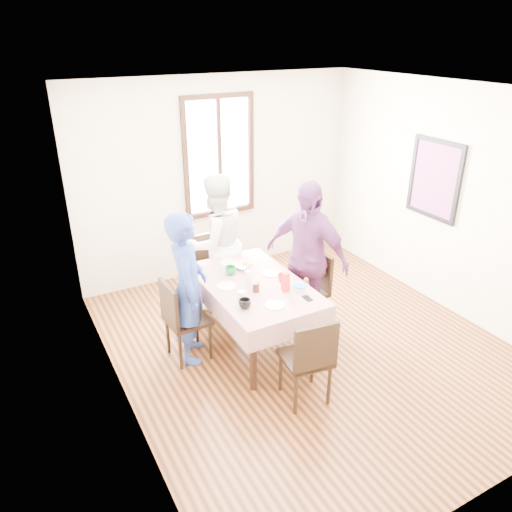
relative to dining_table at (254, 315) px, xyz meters
name	(u,v)px	position (x,y,z in m)	size (l,w,h in m)	color
ground	(307,344)	(0.51, -0.30, -0.38)	(4.50, 4.50, 0.00)	black
back_wall	(219,178)	(0.51, 1.95, 0.98)	(4.00, 4.00, 0.00)	beige
right_wall	(453,202)	(2.51, -0.30, 0.98)	(4.50, 4.50, 0.00)	beige
window_frame	(219,157)	(0.51, 1.93, 1.27)	(1.02, 0.06, 1.62)	black
window_pane	(219,156)	(0.51, 1.94, 1.27)	(0.90, 0.02, 1.50)	white
art_poster	(435,179)	(2.49, 0.00, 1.18)	(0.04, 0.76, 0.96)	red
dining_table	(254,315)	(0.00, 0.00, 0.00)	(0.85, 1.46, 0.75)	black
tablecloth	(254,284)	(0.00, 0.00, 0.38)	(0.97, 1.58, 0.01)	#58000E
chair_left	(188,319)	(-0.71, 0.14, 0.08)	(0.42, 0.42, 0.91)	black
chair_right	(306,291)	(0.71, 0.05, 0.08)	(0.42, 0.42, 0.91)	black
chair_far	(216,272)	(0.00, 1.00, 0.08)	(0.42, 0.42, 0.91)	black
chair_near	(305,358)	(0.00, -1.00, 0.08)	(0.42, 0.42, 0.91)	black
person_left	(187,288)	(-0.69, 0.14, 0.44)	(0.60, 0.39, 1.63)	navy
person_far	(215,243)	(0.00, 0.98, 0.48)	(0.83, 0.65, 1.71)	white
person_right	(306,258)	(0.69, 0.05, 0.51)	(1.04, 0.43, 1.77)	#663067
mug_black	(245,304)	(-0.32, -0.40, 0.43)	(0.12, 0.12, 0.09)	black
mug_flag	(282,278)	(0.28, -0.12, 0.43)	(0.10, 0.10, 0.09)	red
mug_green	(231,270)	(-0.12, 0.31, 0.43)	(0.12, 0.12, 0.09)	#0C7226
serving_bowl	(243,267)	(0.06, 0.37, 0.41)	(0.19, 0.19, 0.05)	white
juice_carton	(286,282)	(0.20, -0.30, 0.49)	(0.07, 0.07, 0.21)	red
butter_tub	(299,289)	(0.33, -0.37, 0.41)	(0.11, 0.11, 0.05)	white
jam_jar	(256,287)	(-0.06, -0.17, 0.44)	(0.07, 0.07, 0.10)	black
drinking_glass	(241,296)	(-0.28, -0.25, 0.43)	(0.06, 0.06, 0.09)	silver
smartphone	(307,298)	(0.31, -0.54, 0.39)	(0.06, 0.12, 0.01)	black
flower_vase	(248,276)	(-0.04, 0.07, 0.45)	(0.06, 0.06, 0.13)	silver
plate_left	(226,286)	(-0.28, 0.08, 0.39)	(0.20, 0.20, 0.01)	white
plate_right	(271,273)	(0.27, 0.11, 0.39)	(0.20, 0.20, 0.01)	white
plate_far	(229,263)	(-0.02, 0.57, 0.39)	(0.20, 0.20, 0.01)	white
plate_near	(275,305)	(-0.04, -0.50, 0.39)	(0.20, 0.20, 0.01)	white
butter_lid	(300,286)	(0.33, -0.37, 0.45)	(0.12, 0.12, 0.01)	blue
flower_bunch	(248,267)	(-0.04, 0.07, 0.56)	(0.09, 0.09, 0.10)	yellow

